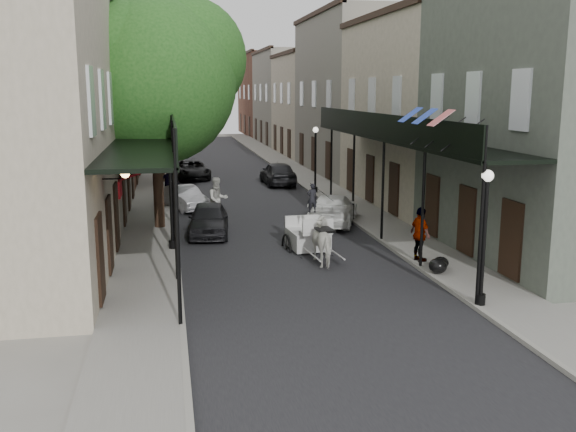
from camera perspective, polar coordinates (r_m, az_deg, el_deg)
name	(u,v)px	position (r m, az deg, el deg)	size (l,w,h in m)	color
ground	(317,295)	(18.92, 2.63, -7.01)	(140.00, 140.00, 0.00)	gray
road	(240,191)	(38.17, -4.27, 2.26)	(8.00, 90.00, 0.01)	black
sidewalk_left	(154,192)	(37.95, -11.80, 2.08)	(2.20, 90.00, 0.12)	gray
sidewalk_right	(322,187)	(39.03, 3.05, 2.55)	(2.20, 90.00, 0.12)	gray
building_row_left	(102,99)	(47.70, -16.24, 9.95)	(5.00, 80.00, 10.50)	beige
building_row_right	(338,98)	(49.18, 4.46, 10.38)	(5.00, 80.00, 10.50)	gray
gallery_left	(150,140)	(24.54, -12.16, 6.61)	(2.20, 18.05, 4.88)	black
gallery_right	(395,137)	(26.12, 9.49, 6.97)	(2.20, 18.05, 4.88)	black
tree_near	(164,75)	(27.67, -10.97, 12.19)	(7.31, 6.80, 9.63)	#382619
tree_far	(164,91)	(41.66, -10.97, 10.88)	(6.45, 6.00, 8.61)	#382619
lamppost_right_near	(484,236)	(17.97, 17.03, -1.69)	(0.32, 0.32, 3.71)	black
lamppost_left	(171,197)	(23.80, -10.36, 1.68)	(0.32, 0.32, 3.71)	black
lamppost_right_far	(315,159)	(36.64, 2.45, 5.13)	(0.32, 0.32, 3.71)	black
horse	(326,242)	(22.01, 3.36, -2.30)	(0.84, 1.84, 1.56)	silver
carriage	(305,221)	(24.21, 1.52, -0.48)	(1.73, 2.39, 2.60)	black
pedestrian_walking	(218,199)	(29.33, -6.27, 1.48)	(0.97, 0.76, 2.00)	#BAB8AF
pedestrian_sidewalk_left	(168,181)	(35.06, -10.63, 3.07)	(1.23, 0.71, 1.91)	gray
pedestrian_sidewalk_right	(420,234)	(22.29, 11.67, -1.60)	(1.10, 0.46, 1.88)	gray
car_left_near	(209,219)	(26.52, -7.06, -0.28)	(1.59, 3.95, 1.34)	black
car_left_mid	(185,198)	(32.43, -9.17, 1.60)	(1.25, 3.59, 1.18)	#A6A5AB
car_left_far	(192,170)	(43.47, -8.54, 4.08)	(2.08, 4.52, 1.26)	black
car_right_near	(333,209)	(28.56, 4.00, 0.60)	(1.88, 4.62, 1.34)	white
car_right_far	(278,173)	(40.30, -0.91, 3.82)	(1.77, 4.39, 1.50)	black
trash_bags	(439,265)	(21.29, 13.28, -4.24)	(0.85, 1.00, 0.50)	black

